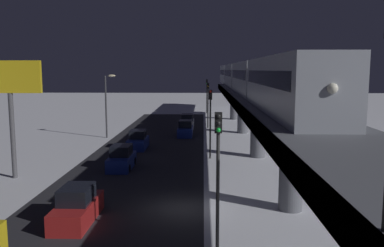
{
  "coord_description": "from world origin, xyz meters",
  "views": [
    {
      "loc": [
        -1.12,
        23.14,
        8.24
      ],
      "look_at": [
        0.1,
        -20.56,
        2.37
      ],
      "focal_mm": 37.73,
      "sensor_mm": 36.0,
      "label": 1
    }
  ],
  "objects_px": {
    "traffic_light_near": "(218,162)",
    "traffic_light_distant": "(207,91)",
    "sedan_blue_2": "(138,141)",
    "traffic_light_far": "(208,99)",
    "traffic_light_mid": "(210,114)",
    "commercial_billboard": "(10,89)",
    "subway_train": "(243,76)",
    "sedan_blue": "(122,159)",
    "sedan_red": "(77,207)",
    "sedan_blue_3": "(185,130)",
    "sedan_white": "(187,122)"
  },
  "relations": [
    {
      "from": "traffic_light_near",
      "to": "traffic_light_distant",
      "type": "bearing_deg",
      "value": -90.0
    },
    {
      "from": "traffic_light_near",
      "to": "traffic_light_distant",
      "type": "xyz_separation_m",
      "value": [
        0.0,
        -58.64,
        0.0
      ]
    },
    {
      "from": "sedan_blue",
      "to": "traffic_light_mid",
      "type": "xyz_separation_m",
      "value": [
        -7.5,
        -3.98,
        3.41
      ]
    },
    {
      "from": "traffic_light_near",
      "to": "traffic_light_far",
      "type": "height_order",
      "value": "same"
    },
    {
      "from": "sedan_white",
      "to": "sedan_blue_2",
      "type": "xyz_separation_m",
      "value": [
        4.6,
        15.38,
        -0.0
      ]
    },
    {
      "from": "sedan_blue_2",
      "to": "traffic_light_mid",
      "type": "relative_size",
      "value": 0.64
    },
    {
      "from": "sedan_blue",
      "to": "sedan_white",
      "type": "xyz_separation_m",
      "value": [
        -4.6,
        -23.9,
        0.01
      ]
    },
    {
      "from": "sedan_blue",
      "to": "commercial_billboard",
      "type": "bearing_deg",
      "value": 23.07
    },
    {
      "from": "sedan_white",
      "to": "traffic_light_near",
      "type": "xyz_separation_m",
      "value": [
        -2.9,
        39.47,
        3.4
      ]
    },
    {
      "from": "traffic_light_far",
      "to": "commercial_billboard",
      "type": "xyz_separation_m",
      "value": [
        15.08,
        26.75,
        2.63
      ]
    },
    {
      "from": "subway_train",
      "to": "traffic_light_near",
      "type": "height_order",
      "value": "subway_train"
    },
    {
      "from": "subway_train",
      "to": "sedan_blue_2",
      "type": "height_order",
      "value": "subway_train"
    },
    {
      "from": "traffic_light_far",
      "to": "commercial_billboard",
      "type": "height_order",
      "value": "commercial_billboard"
    },
    {
      "from": "subway_train",
      "to": "sedan_white",
      "type": "bearing_deg",
      "value": -25.86
    },
    {
      "from": "sedan_white",
      "to": "sedan_blue_3",
      "type": "xyz_separation_m",
      "value": [
        -0.0,
        7.15,
        0.0
      ]
    },
    {
      "from": "subway_train",
      "to": "sedan_red",
      "type": "bearing_deg",
      "value": 69.61
    },
    {
      "from": "subway_train",
      "to": "traffic_light_near",
      "type": "bearing_deg",
      "value": 82.84
    },
    {
      "from": "traffic_light_mid",
      "to": "commercial_billboard",
      "type": "height_order",
      "value": "commercial_billboard"
    },
    {
      "from": "sedan_blue_3",
      "to": "sedan_blue",
      "type": "bearing_deg",
      "value": -105.35
    },
    {
      "from": "sedan_blue_2",
      "to": "sedan_blue_3",
      "type": "bearing_deg",
      "value": -119.2
    },
    {
      "from": "sedan_white",
      "to": "traffic_light_far",
      "type": "xyz_separation_m",
      "value": [
        -2.9,
        0.38,
        3.4
      ]
    },
    {
      "from": "sedan_blue_2",
      "to": "traffic_light_mid",
      "type": "height_order",
      "value": "traffic_light_mid"
    },
    {
      "from": "commercial_billboard",
      "to": "traffic_light_mid",
      "type": "bearing_deg",
      "value": -154.46
    },
    {
      "from": "sedan_blue_3",
      "to": "commercial_billboard",
      "type": "distance_m",
      "value": 24.17
    },
    {
      "from": "subway_train",
      "to": "traffic_light_far",
      "type": "relative_size",
      "value": 11.57
    },
    {
      "from": "traffic_light_mid",
      "to": "subway_train",
      "type": "bearing_deg",
      "value": -105.42
    },
    {
      "from": "sedan_blue_2",
      "to": "traffic_light_far",
      "type": "relative_size",
      "value": 0.64
    },
    {
      "from": "sedan_white",
      "to": "sedan_blue_3",
      "type": "bearing_deg",
      "value": -90.0
    },
    {
      "from": "sedan_blue",
      "to": "commercial_billboard",
      "type": "distance_m",
      "value": 10.22
    },
    {
      "from": "sedan_red",
      "to": "sedan_white",
      "type": "relative_size",
      "value": 1.06
    },
    {
      "from": "subway_train",
      "to": "sedan_red",
      "type": "xyz_separation_m",
      "value": [
        12.01,
        32.31,
        -6.6
      ]
    },
    {
      "from": "sedan_blue",
      "to": "sedan_blue_2",
      "type": "xyz_separation_m",
      "value": [
        0.0,
        -8.53,
        0.01
      ]
    },
    {
      "from": "sedan_red",
      "to": "sedan_white",
      "type": "height_order",
      "value": "same"
    },
    {
      "from": "commercial_billboard",
      "to": "traffic_light_far",
      "type": "bearing_deg",
      "value": -119.41
    },
    {
      "from": "sedan_blue_2",
      "to": "commercial_billboard",
      "type": "relative_size",
      "value": 0.46
    },
    {
      "from": "sedan_red",
      "to": "sedan_blue_3",
      "type": "height_order",
      "value": "same"
    },
    {
      "from": "traffic_light_near",
      "to": "sedan_blue_2",
      "type": "bearing_deg",
      "value": -72.71
    },
    {
      "from": "traffic_light_near",
      "to": "commercial_billboard",
      "type": "xyz_separation_m",
      "value": [
        15.08,
        -12.34,
        2.63
      ]
    },
    {
      "from": "sedan_red",
      "to": "traffic_light_mid",
      "type": "distance_m",
      "value": 17.97
    },
    {
      "from": "sedan_red",
      "to": "sedan_blue_3",
      "type": "relative_size",
      "value": 1.09
    },
    {
      "from": "sedan_blue",
      "to": "sedan_blue_2",
      "type": "height_order",
      "value": "same"
    },
    {
      "from": "sedan_blue",
      "to": "traffic_light_far",
      "type": "relative_size",
      "value": 0.67
    },
    {
      "from": "sedan_blue",
      "to": "sedan_red",
      "type": "bearing_deg",
      "value": 90.0
    },
    {
      "from": "traffic_light_mid",
      "to": "traffic_light_distant",
      "type": "bearing_deg",
      "value": -90.0
    },
    {
      "from": "traffic_light_far",
      "to": "traffic_light_distant",
      "type": "height_order",
      "value": "same"
    },
    {
      "from": "sedan_blue",
      "to": "traffic_light_distant",
      "type": "xyz_separation_m",
      "value": [
        -7.5,
        -43.07,
        3.41
      ]
    },
    {
      "from": "sedan_white",
      "to": "sedan_blue_2",
      "type": "relative_size",
      "value": 1.07
    },
    {
      "from": "sedan_blue_2",
      "to": "sedan_white",
      "type": "bearing_deg",
      "value": -106.66
    },
    {
      "from": "traffic_light_distant",
      "to": "sedan_blue_2",
      "type": "bearing_deg",
      "value": 77.75
    },
    {
      "from": "subway_train",
      "to": "sedan_blue",
      "type": "bearing_deg",
      "value": 59.41
    }
  ]
}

